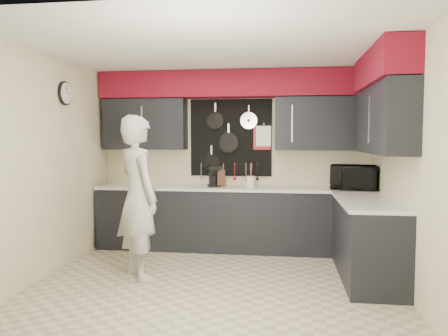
# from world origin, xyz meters

# --- Properties ---
(ground) EXTENTS (4.00, 4.00, 0.00)m
(ground) POSITION_xyz_m (0.00, 0.00, 0.00)
(ground) COLOR beige
(ground) RESTS_ON ground
(back_wall_assembly) EXTENTS (4.00, 0.36, 2.60)m
(back_wall_assembly) POSITION_xyz_m (0.01, 1.60, 2.01)
(back_wall_assembly) COLOR beige
(back_wall_assembly) RESTS_ON ground
(right_wall_assembly) EXTENTS (0.36, 3.50, 2.60)m
(right_wall_assembly) POSITION_xyz_m (1.85, 0.26, 1.94)
(right_wall_assembly) COLOR beige
(right_wall_assembly) RESTS_ON ground
(left_wall_assembly) EXTENTS (0.05, 3.50, 2.60)m
(left_wall_assembly) POSITION_xyz_m (-1.99, 0.02, 1.33)
(left_wall_assembly) COLOR beige
(left_wall_assembly) RESTS_ON ground
(base_cabinets) EXTENTS (3.95, 2.20, 0.92)m
(base_cabinets) POSITION_xyz_m (0.49, 1.13, 0.46)
(base_cabinets) COLOR black
(base_cabinets) RESTS_ON ground
(microwave) EXTENTS (0.65, 0.49, 0.33)m
(microwave) POSITION_xyz_m (1.68, 1.35, 1.09)
(microwave) COLOR black
(microwave) RESTS_ON base_cabinets
(knife_block) EXTENTS (0.12, 0.12, 0.24)m
(knife_block) POSITION_xyz_m (-0.15, 1.42, 1.04)
(knife_block) COLOR #3C2613
(knife_block) RESTS_ON base_cabinets
(utensil_crock) EXTENTS (0.12, 0.12, 0.16)m
(utensil_crock) POSITION_xyz_m (0.27, 1.46, 1.00)
(utensil_crock) COLOR white
(utensil_crock) RESTS_ON base_cabinets
(coffee_maker) EXTENTS (0.22, 0.25, 0.30)m
(coffee_maker) POSITION_xyz_m (-0.26, 1.43, 1.07)
(coffee_maker) COLOR black
(coffee_maker) RESTS_ON base_cabinets
(person) EXTENTS (0.80, 0.81, 1.88)m
(person) POSITION_xyz_m (-0.92, 0.04, 0.94)
(person) COLOR beige
(person) RESTS_ON ground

